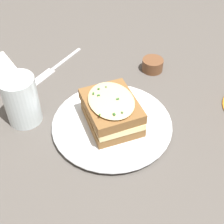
{
  "coord_description": "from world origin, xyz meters",
  "views": [
    {
      "loc": [
        0.31,
        0.34,
        0.5
      ],
      "look_at": [
        -0.02,
        0.01,
        0.05
      ],
      "focal_mm": 50.0,
      "sensor_mm": 36.0,
      "label": 1
    }
  ],
  "objects_px": {
    "water_glass": "(21,100)",
    "condiment_pot": "(153,65)",
    "fork": "(52,70)",
    "sandwich": "(112,111)",
    "dinner_plate": "(112,124)"
  },
  "relations": [
    {
      "from": "water_glass",
      "to": "dinner_plate",
      "type": "bearing_deg",
      "value": 126.94
    },
    {
      "from": "fork",
      "to": "condiment_pot",
      "type": "height_order",
      "value": "condiment_pot"
    },
    {
      "from": "water_glass",
      "to": "fork",
      "type": "relative_size",
      "value": 0.58
    },
    {
      "from": "dinner_plate",
      "to": "condiment_pot",
      "type": "xyz_separation_m",
      "value": [
        -0.22,
        -0.07,
        0.01
      ]
    },
    {
      "from": "water_glass",
      "to": "condiment_pot",
      "type": "xyz_separation_m",
      "value": [
        -0.34,
        0.09,
        -0.04
      ]
    },
    {
      "from": "water_glass",
      "to": "condiment_pot",
      "type": "bearing_deg",
      "value": 165.67
    },
    {
      "from": "sandwich",
      "to": "water_glass",
      "type": "distance_m",
      "value": 0.19
    },
    {
      "from": "dinner_plate",
      "to": "fork",
      "type": "relative_size",
      "value": 1.34
    },
    {
      "from": "dinner_plate",
      "to": "water_glass",
      "type": "relative_size",
      "value": 2.32
    },
    {
      "from": "fork",
      "to": "condiment_pot",
      "type": "distance_m",
      "value": 0.26
    },
    {
      "from": "sandwich",
      "to": "fork",
      "type": "bearing_deg",
      "value": -97.97
    },
    {
      "from": "sandwich",
      "to": "water_glass",
      "type": "xyz_separation_m",
      "value": [
        0.11,
        -0.15,
        0.01
      ]
    },
    {
      "from": "water_glass",
      "to": "fork",
      "type": "bearing_deg",
      "value": -145.98
    },
    {
      "from": "sandwich",
      "to": "fork",
      "type": "distance_m",
      "value": 0.26
    },
    {
      "from": "sandwich",
      "to": "fork",
      "type": "xyz_separation_m",
      "value": [
        -0.04,
        -0.26,
        -0.05
      ]
    }
  ]
}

